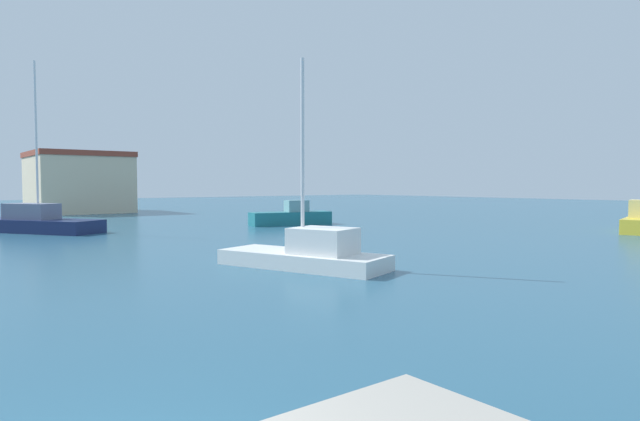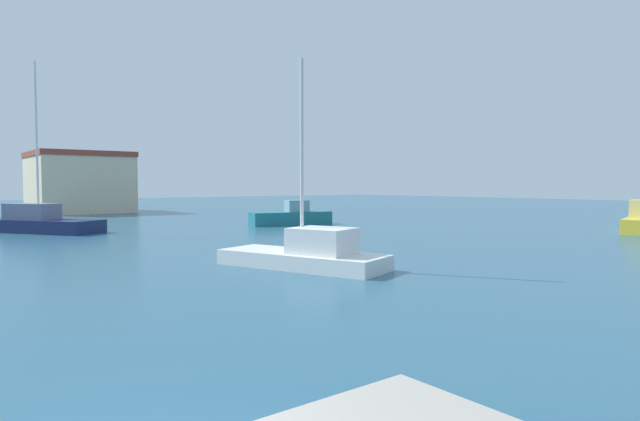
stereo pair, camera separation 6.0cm
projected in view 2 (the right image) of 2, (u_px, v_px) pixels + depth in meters
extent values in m
plane|color=#285670|center=(270.00, 235.00, 29.16)|extent=(160.00, 160.00, 0.00)
cube|color=white|center=(302.00, 260.00, 17.66)|extent=(3.77, 6.09, 0.50)
cube|color=silver|center=(322.00, 241.00, 17.19)|extent=(2.07, 2.34, 0.84)
cylinder|color=silver|center=(302.00, 156.00, 17.49)|extent=(0.12, 0.12, 6.35)
cube|color=#19234C|center=(39.00, 226.00, 30.59)|extent=(6.09, 7.66, 0.74)
cube|color=slate|center=(32.00, 211.00, 30.71)|extent=(2.85, 3.29, 0.90)
cylinder|color=silver|center=(37.00, 141.00, 30.35)|extent=(0.12, 0.12, 8.97)
cube|color=#1E707A|center=(291.00, 218.00, 36.05)|extent=(5.73, 2.59, 0.88)
cube|color=#6B9CA2|center=(297.00, 206.00, 36.20)|extent=(1.66, 1.28, 0.78)
cube|color=beige|center=(79.00, 185.00, 52.10)|extent=(8.31, 9.00, 5.33)
cube|color=brown|center=(79.00, 155.00, 51.96)|extent=(8.48, 9.18, 0.50)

